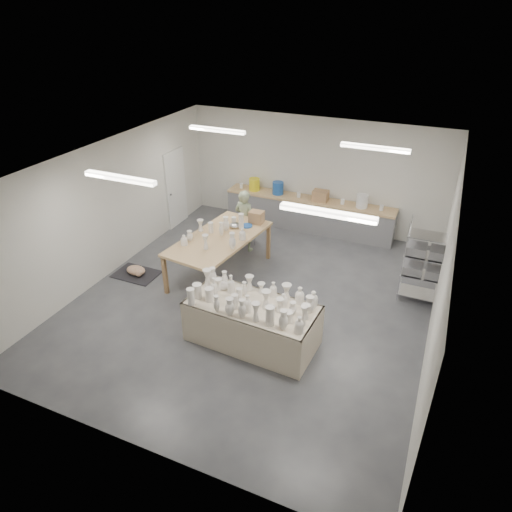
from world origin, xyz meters
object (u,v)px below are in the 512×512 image
at_px(work_table, 222,236).
at_px(red_stool, 250,234).
at_px(drying_table, 253,321).
at_px(potter, 245,221).

height_order(work_table, red_stool, work_table).
relative_size(drying_table, red_stool, 6.87).
height_order(drying_table, potter, potter).
distance_m(drying_table, work_table, 2.57).
xyz_separation_m(drying_table, potter, (-1.63, 3.22, 0.32)).
distance_m(drying_table, potter, 3.62).
distance_m(work_table, potter, 1.28).
xyz_separation_m(potter, red_stool, (0.00, 0.27, -0.50)).
xyz_separation_m(work_table, red_stool, (-0.03, 1.54, -0.66)).
bearing_deg(work_table, potter, 98.64).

